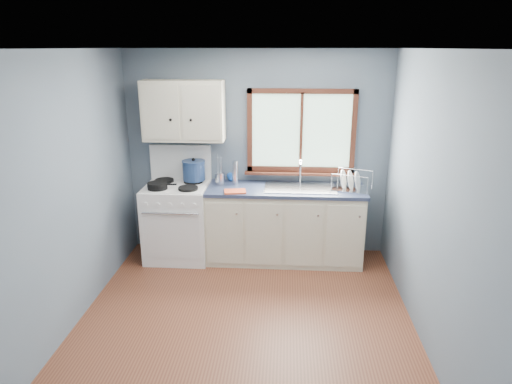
# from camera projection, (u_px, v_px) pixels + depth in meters

# --- Properties ---
(floor) EXTENTS (3.20, 3.60, 0.02)m
(floor) POSITION_uv_depth(u_px,v_px,m) (244.00, 328.00, 4.29)
(floor) COLOR brown
(floor) RESTS_ON ground
(ceiling) EXTENTS (3.20, 3.60, 0.02)m
(ceiling) POSITION_uv_depth(u_px,v_px,m) (242.00, 47.00, 3.52)
(ceiling) COLOR white
(ceiling) RESTS_ON wall_back
(wall_back) EXTENTS (3.20, 0.02, 2.50)m
(wall_back) POSITION_uv_depth(u_px,v_px,m) (257.00, 154.00, 5.62)
(wall_back) COLOR slate
(wall_back) RESTS_ON ground
(wall_front) EXTENTS (3.20, 0.02, 2.50)m
(wall_front) POSITION_uv_depth(u_px,v_px,m) (207.00, 323.00, 2.18)
(wall_front) COLOR slate
(wall_front) RESTS_ON ground
(wall_left) EXTENTS (0.02, 3.60, 2.50)m
(wall_left) POSITION_uv_depth(u_px,v_px,m) (61.00, 197.00, 4.01)
(wall_left) COLOR slate
(wall_left) RESTS_ON ground
(wall_right) EXTENTS (0.02, 3.60, 2.50)m
(wall_right) POSITION_uv_depth(u_px,v_px,m) (435.00, 206.00, 3.80)
(wall_right) COLOR slate
(wall_right) RESTS_ON ground
(gas_range) EXTENTS (0.76, 0.69, 1.36)m
(gas_range) POSITION_uv_depth(u_px,v_px,m) (178.00, 219.00, 5.59)
(gas_range) COLOR white
(gas_range) RESTS_ON floor
(base_cabinets) EXTENTS (1.85, 0.60, 0.88)m
(base_cabinets) POSITION_uv_depth(u_px,v_px,m) (284.00, 228.00, 5.55)
(base_cabinets) COLOR beige
(base_cabinets) RESTS_ON floor
(countertop) EXTENTS (1.89, 0.64, 0.04)m
(countertop) POSITION_uv_depth(u_px,v_px,m) (285.00, 190.00, 5.40)
(countertop) COLOR #212A42
(countertop) RESTS_ON base_cabinets
(sink) EXTENTS (0.84, 0.46, 0.44)m
(sink) POSITION_uv_depth(u_px,v_px,m) (300.00, 193.00, 5.40)
(sink) COLOR silver
(sink) RESTS_ON countertop
(window) EXTENTS (1.36, 0.10, 1.03)m
(window) POSITION_uv_depth(u_px,v_px,m) (301.00, 137.00, 5.48)
(window) COLOR #9EC6A8
(window) RESTS_ON wall_back
(upper_cabinets) EXTENTS (0.95, 0.35, 0.70)m
(upper_cabinets) POSITION_uv_depth(u_px,v_px,m) (184.00, 111.00, 5.34)
(upper_cabinets) COLOR beige
(upper_cabinets) RESTS_ON wall_back
(skillet) EXTENTS (0.35, 0.25, 0.05)m
(skillet) POSITION_uv_depth(u_px,v_px,m) (157.00, 184.00, 5.31)
(skillet) COLOR black
(skillet) RESTS_ON gas_range
(stockpot) EXTENTS (0.35, 0.35, 0.28)m
(stockpot) POSITION_uv_depth(u_px,v_px,m) (194.00, 170.00, 5.54)
(stockpot) COLOR navy
(stockpot) RESTS_ON gas_range
(utensil_crock) EXTENTS (0.15, 0.15, 0.37)m
(utensil_crock) POSITION_uv_depth(u_px,v_px,m) (220.00, 178.00, 5.52)
(utensil_crock) COLOR silver
(utensil_crock) RESTS_ON countertop
(thermos) EXTENTS (0.08, 0.08, 0.29)m
(thermos) POSITION_uv_depth(u_px,v_px,m) (235.00, 173.00, 5.49)
(thermos) COLOR silver
(thermos) RESTS_ON countertop
(soap_bottle) EXTENTS (0.13, 0.13, 0.25)m
(soap_bottle) POSITION_uv_depth(u_px,v_px,m) (232.00, 172.00, 5.62)
(soap_bottle) COLOR blue
(soap_bottle) RESTS_ON countertop
(dish_towel) EXTENTS (0.27, 0.22, 0.02)m
(dish_towel) POSITION_uv_depth(u_px,v_px,m) (235.00, 191.00, 5.24)
(dish_towel) COLOR #CB4926
(dish_towel) RESTS_ON countertop
(dish_rack) EXTENTS (0.52, 0.46, 0.23)m
(dish_rack) POSITION_uv_depth(u_px,v_px,m) (351.00, 185.00, 5.32)
(dish_rack) COLOR silver
(dish_rack) RESTS_ON countertop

